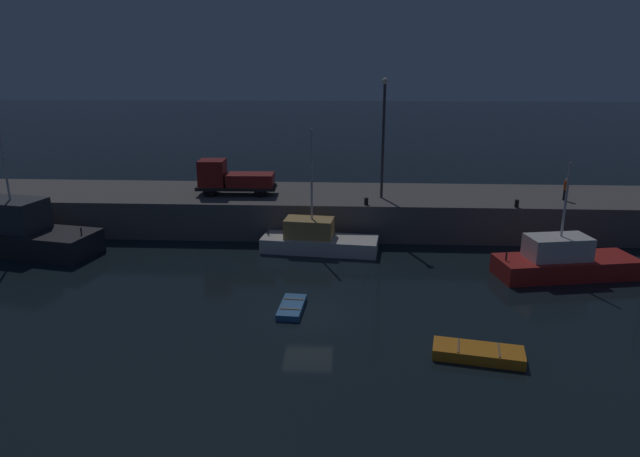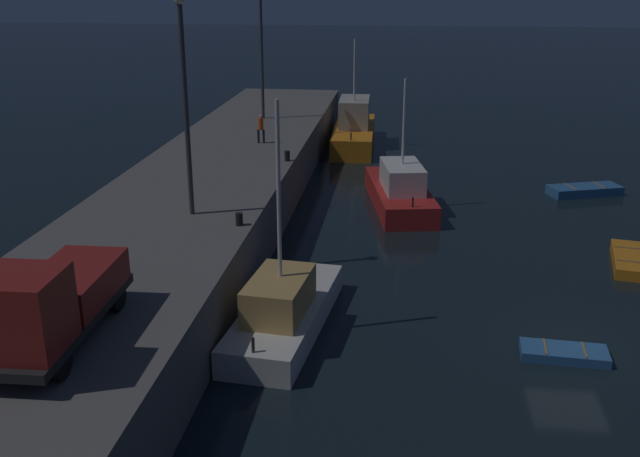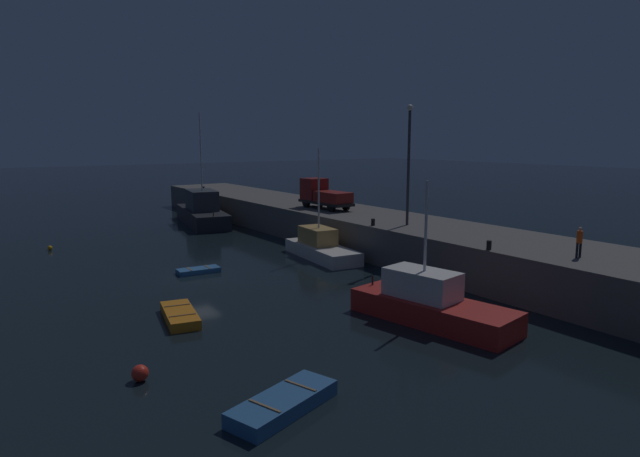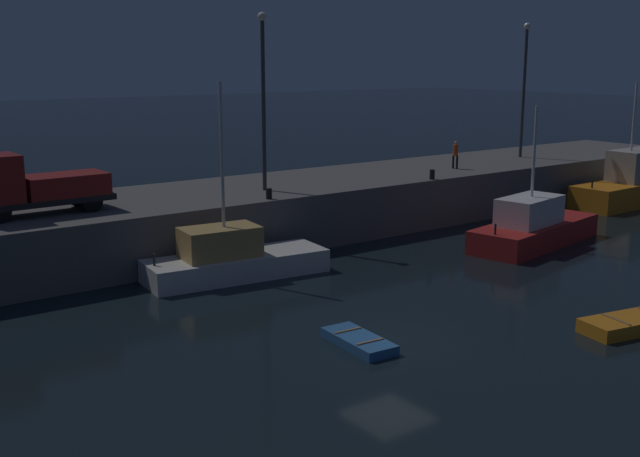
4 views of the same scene
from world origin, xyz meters
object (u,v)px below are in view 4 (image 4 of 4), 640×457
(bollard_west, at_px, (432,174))
(utility_truck, at_px, (30,186))
(fishing_trawler_red, at_px, (533,227))
(fishing_boat_blue, at_px, (634,184))
(lamp_post_east, at_px, (524,80))
(dockworker, at_px, (455,153))
(fishing_boat_white, at_px, (232,259))
(lamp_post_west, at_px, (263,89))
(bollard_central, at_px, (269,194))
(rowboat_white_mid, at_px, (633,323))
(dinghy_orange_near, at_px, (359,341))

(bollard_west, bearing_deg, utility_truck, 172.23)
(fishing_trawler_red, distance_m, fishing_boat_blue, 14.78)
(lamp_post_east, relative_size, bollard_west, 16.27)
(fishing_trawler_red, xyz_separation_m, bollard_west, (-1.27, 5.87, 2.04))
(dockworker, bearing_deg, utility_truck, 178.57)
(fishing_boat_white, xyz_separation_m, dockworker, (17.63, 4.23, 2.80))
(lamp_post_west, relative_size, bollard_central, 17.24)
(fishing_trawler_red, relative_size, fishing_boat_blue, 0.85)
(lamp_post_east, height_order, dockworker, lamp_post_east)
(fishing_trawler_red, relative_size, utility_truck, 1.45)
(fishing_trawler_red, height_order, bollard_west, fishing_trawler_red)
(rowboat_white_mid, height_order, utility_truck, utility_truck)
(bollard_central, bearing_deg, fishing_trawler_red, -27.65)
(fishing_trawler_red, bearing_deg, rowboat_white_mid, -125.61)
(fishing_boat_blue, relative_size, dockworker, 6.22)
(rowboat_white_mid, relative_size, lamp_post_west, 0.47)
(lamp_post_east, distance_m, dockworker, 8.63)
(dockworker, xyz_separation_m, bollard_central, (-14.29, -1.98, -0.68))
(dinghy_orange_near, bearing_deg, fishing_boat_white, 85.42)
(fishing_boat_white, xyz_separation_m, dinghy_orange_near, (-0.75, -9.39, -0.66))
(fishing_boat_blue, xyz_separation_m, fishing_boat_white, (-29.26, 0.25, -0.42))
(fishing_boat_blue, distance_m, utility_truck, 36.36)
(dinghy_orange_near, height_order, utility_truck, utility_truck)
(fishing_boat_white, height_order, utility_truck, fishing_boat_white)
(lamp_post_west, bearing_deg, rowboat_white_mid, -79.89)
(fishing_trawler_red, height_order, rowboat_white_mid, fishing_trawler_red)
(lamp_post_west, bearing_deg, bollard_central, -117.90)
(rowboat_white_mid, distance_m, bollard_west, 17.12)
(rowboat_white_mid, distance_m, lamp_post_east, 27.04)
(fishing_trawler_red, relative_size, lamp_post_east, 1.00)
(fishing_boat_blue, height_order, utility_truck, fishing_boat_blue)
(fishing_boat_white, bearing_deg, fishing_trawler_red, -14.30)
(rowboat_white_mid, bearing_deg, lamp_post_east, 48.10)
(dinghy_orange_near, distance_m, bollard_central, 12.66)
(lamp_post_west, distance_m, bollard_west, 10.53)
(rowboat_white_mid, bearing_deg, fishing_boat_blue, 32.18)
(fishing_boat_white, bearing_deg, fishing_boat_blue, -0.49)
(fishing_boat_blue, distance_m, fishing_boat_white, 29.26)
(utility_truck, xyz_separation_m, dockworker, (24.28, -0.61, -0.30))
(dinghy_orange_near, xyz_separation_m, bollard_west, (14.39, 11.46, 2.79))
(lamp_post_west, bearing_deg, dinghy_orange_near, -110.80)
(fishing_trawler_red, xyz_separation_m, utility_truck, (-21.56, 8.64, 3.01))
(fishing_trawler_red, height_order, fishing_boat_white, fishing_boat_white)
(utility_truck, height_order, bollard_central, utility_truck)
(fishing_boat_blue, height_order, lamp_post_west, lamp_post_west)
(dinghy_orange_near, distance_m, lamp_post_west, 16.60)
(dinghy_orange_near, height_order, lamp_post_west, lamp_post_west)
(bollard_west, relative_size, bollard_central, 1.07)
(dockworker, bearing_deg, fishing_trawler_red, -108.70)
(rowboat_white_mid, relative_size, bollard_central, 8.15)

